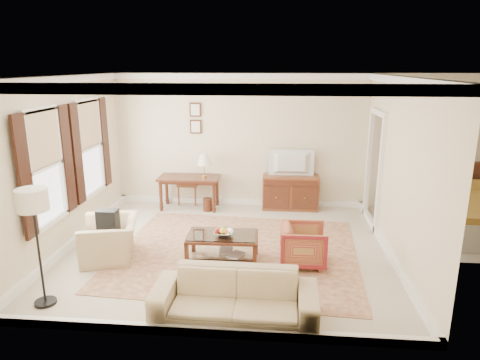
% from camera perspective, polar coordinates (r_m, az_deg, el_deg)
% --- Properties ---
extents(room_shell, '(5.51, 5.01, 2.91)m').
position_cam_1_polar(room_shell, '(6.84, -1.92, 10.13)').
color(room_shell, beige).
rests_on(room_shell, ground).
extents(annex_bedroom, '(3.00, 2.70, 2.90)m').
position_cam_1_polar(annex_bedroom, '(9.13, 28.52, -4.15)').
color(annex_bedroom, beige).
rests_on(annex_bedroom, ground).
extents(window_front, '(0.12, 1.56, 1.80)m').
position_cam_1_polar(window_front, '(7.17, -24.53, 1.54)').
color(window_front, '#CCB284').
rests_on(window_front, room_shell).
extents(window_rear, '(0.12, 1.56, 1.80)m').
position_cam_1_polar(window_rear, '(8.57, -19.37, 4.08)').
color(window_rear, '#CCB284').
rests_on(window_rear, room_shell).
extents(doorway, '(0.10, 1.12, 2.25)m').
position_cam_1_polar(doorway, '(8.70, 17.43, 1.20)').
color(doorway, white).
rests_on(doorway, room_shell).
extents(rug, '(4.17, 3.64, 0.01)m').
position_cam_1_polar(rug, '(7.32, -0.45, -9.59)').
color(rug, brown).
rests_on(rug, room_shell).
extents(writing_desk, '(1.31, 0.65, 0.72)m').
position_cam_1_polar(writing_desk, '(9.36, -6.79, -0.22)').
color(writing_desk, '#502517').
rests_on(writing_desk, room_shell).
extents(desk_chair, '(0.54, 0.54, 1.05)m').
position_cam_1_polar(desk_chair, '(9.73, -6.91, -0.11)').
color(desk_chair, brown).
rests_on(desk_chair, room_shell).
extents(desk_lamp, '(0.32, 0.32, 0.50)m').
position_cam_1_polar(desk_lamp, '(9.21, -4.77, 1.90)').
color(desk_lamp, silver).
rests_on(desk_lamp, writing_desk).
extents(framed_prints, '(0.25, 0.04, 0.68)m').
position_cam_1_polar(framed_prints, '(9.47, -5.95, 8.22)').
color(framed_prints, '#502517').
rests_on(framed_prints, room_shell).
extents(sideboard, '(1.21, 0.46, 0.74)m').
position_cam_1_polar(sideboard, '(9.40, 6.74, -1.64)').
color(sideboard, brown).
rests_on(sideboard, room_shell).
extents(tv, '(0.93, 0.53, 0.12)m').
position_cam_1_polar(tv, '(9.17, 6.90, 3.32)').
color(tv, black).
rests_on(tv, sideboard).
extents(coffee_table, '(1.12, 0.67, 0.47)m').
position_cam_1_polar(coffee_table, '(6.87, -2.34, -8.07)').
color(coffee_table, '#502517').
rests_on(coffee_table, room_shell).
extents(fruit_bowl, '(0.42, 0.42, 0.10)m').
position_cam_1_polar(fruit_bowl, '(6.75, -2.19, -7.01)').
color(fruit_bowl, silver).
rests_on(fruit_bowl, coffee_table).
extents(book_a, '(0.28, 0.05, 0.38)m').
position_cam_1_polar(book_a, '(6.97, -2.79, -9.32)').
color(book_a, brown).
rests_on(book_a, coffee_table).
extents(book_b, '(0.26, 0.14, 0.38)m').
position_cam_1_polar(book_b, '(6.87, -1.32, -9.74)').
color(book_b, brown).
rests_on(book_b, coffee_table).
extents(striped_armchair, '(0.66, 0.70, 0.72)m').
position_cam_1_polar(striped_armchair, '(6.85, 8.44, -8.34)').
color(striped_armchair, maroon).
rests_on(striped_armchair, room_shell).
extents(club_armchair, '(0.88, 1.13, 0.87)m').
position_cam_1_polar(club_armchair, '(7.29, -16.98, -6.74)').
color(club_armchair, '#CEBF8B').
rests_on(club_armchair, room_shell).
extents(backpack, '(0.32, 0.38, 0.40)m').
position_cam_1_polar(backpack, '(7.20, -17.21, -4.95)').
color(backpack, black).
rests_on(backpack, club_armchair).
extents(sofa, '(2.04, 0.63, 0.79)m').
position_cam_1_polar(sofa, '(5.42, -0.69, -14.40)').
color(sofa, '#CEBF8B').
rests_on(sofa, room_shell).
extents(floor_lamp, '(0.39, 0.39, 1.59)m').
position_cam_1_polar(floor_lamp, '(5.93, -25.87, -3.45)').
color(floor_lamp, black).
rests_on(floor_lamp, room_shell).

